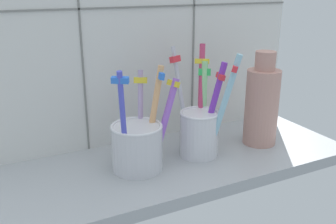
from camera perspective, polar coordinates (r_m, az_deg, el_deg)
name	(u,v)px	position (r cm, az deg, el deg)	size (l,w,h in cm)	color
counter_slab	(169,166)	(65.59, 0.18, -8.06)	(64.00, 22.00, 2.00)	#9EA3A8
tile_wall_back	(139,30)	(69.82, -4.37, 12.08)	(64.00, 2.20, 45.00)	silver
toothbrush_cup_left	(137,142)	(61.62, -4.57, -4.46)	(12.59, 9.38, 17.10)	silver
toothbrush_cup_right	(199,126)	(66.27, 4.67, -2.01)	(8.22, 11.71, 18.49)	silver
ceramic_vase	(262,104)	(71.65, 13.72, 1.18)	(6.03, 6.03, 17.14)	tan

